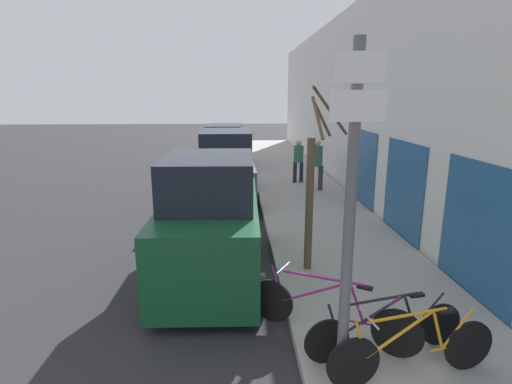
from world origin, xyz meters
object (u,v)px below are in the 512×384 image
object	(u,v)px
signpost	(350,214)
bicycle_2	(330,312)
parked_car_2	(225,149)
bicycle_1	(386,328)
parked_car_1	(226,170)
pedestrian_near	(317,161)
pedestrian_far	(298,158)
bicycle_0	(413,350)
parked_car_0	(211,224)
street_tree	(312,191)

from	to	relation	value
signpost	bicycle_2	world-z (taller)	signpost
bicycle_2	parked_car_2	size ratio (longest dim) A/B	0.44
bicycle_1	parked_car_2	size ratio (longest dim) A/B	0.46
signpost	bicycle_1	world-z (taller)	signpost
parked_car_1	bicycle_1	bearing A→B (deg)	-76.02
pedestrian_near	pedestrian_far	bearing A→B (deg)	123.32
bicycle_2	parked_car_1	distance (m)	8.26
signpost	pedestrian_far	world-z (taller)	signpost
bicycle_2	pedestrian_near	distance (m)	9.16
bicycle_0	parked_car_2	bearing A→B (deg)	0.11
parked_car_0	parked_car_2	xyz separation A→B (m)	(0.01, 11.62, -0.10)
parked_car_2	pedestrian_near	world-z (taller)	parked_car_2
bicycle_0	bicycle_2	world-z (taller)	bicycle_2
signpost	bicycle_0	bearing A→B (deg)	0.49
bicycle_0	pedestrian_near	size ratio (longest dim) A/B	1.18
signpost	bicycle_1	bearing A→B (deg)	34.98
pedestrian_far	pedestrian_near	bearing A→B (deg)	-91.55
street_tree	bicycle_1	bearing A→B (deg)	-79.88
signpost	street_tree	world-z (taller)	signpost
bicycle_0	street_tree	xyz separation A→B (m)	(-0.63, 3.23, 1.17)
bicycle_1	bicycle_2	xyz separation A→B (m)	(-0.64, 0.39, 0.03)
signpost	parked_car_1	bearing A→B (deg)	99.53
bicycle_0	parked_car_0	xyz separation A→B (m)	(-2.55, 3.23, 0.56)
pedestrian_near	signpost	bearing A→B (deg)	-83.95
parked_car_0	parked_car_1	world-z (taller)	parked_car_0
bicycle_1	parked_car_1	bearing A→B (deg)	4.23
street_tree	parked_car_1	bearing A→B (deg)	106.79
signpost	bicycle_1	xyz separation A→B (m)	(0.71, 0.50, -1.72)
bicycle_1	pedestrian_near	size ratio (longest dim) A/B	1.21
parked_car_1	pedestrian_near	distance (m)	3.33
parked_car_0	street_tree	distance (m)	2.01
bicycle_0	parked_car_2	size ratio (longest dim) A/B	0.45
street_tree	pedestrian_near	bearing A→B (deg)	77.53
bicycle_1	parked_car_2	distance (m)	14.56
bicycle_1	bicycle_2	bearing A→B (deg)	48.47
pedestrian_far	bicycle_0	bearing A→B (deg)	-111.14
pedestrian_near	pedestrian_far	distance (m)	1.44
bicycle_0	signpost	bearing A→B (deg)	80.89
signpost	parked_car_0	distance (m)	3.83
bicycle_2	parked_car_2	world-z (taller)	parked_car_2
pedestrian_near	pedestrian_far	xyz separation A→B (m)	(-0.43, 1.37, -0.09)
parked_car_0	parked_car_2	world-z (taller)	parked_car_0
bicycle_1	bicycle_2	world-z (taller)	bicycle_2
pedestrian_near	street_tree	world-z (taller)	street_tree
parked_car_2	pedestrian_far	xyz separation A→B (m)	(2.94, -3.61, 0.11)
street_tree	parked_car_2	bearing A→B (deg)	99.32
parked_car_2	bicycle_0	bearing A→B (deg)	-77.30
bicycle_0	pedestrian_near	xyz separation A→B (m)	(0.83, 9.87, 0.67)
pedestrian_near	street_tree	size ratio (longest dim) A/B	0.52
signpost	bicycle_2	bearing A→B (deg)	85.52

